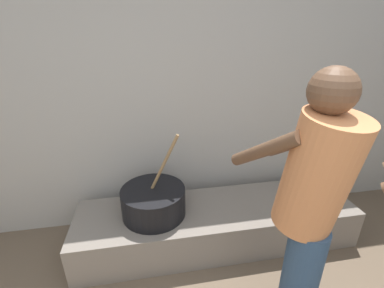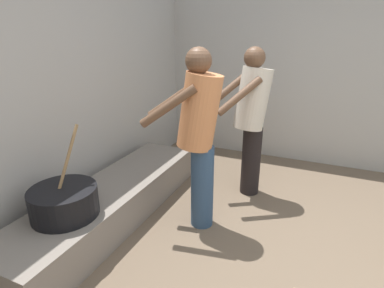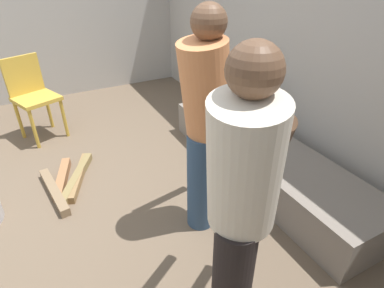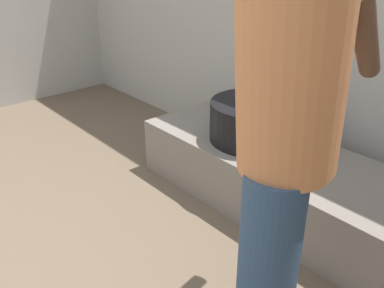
# 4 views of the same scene
# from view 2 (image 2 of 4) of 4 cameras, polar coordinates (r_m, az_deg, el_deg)

# --- Properties ---
(block_enclosure_rear) EXTENTS (5.53, 0.20, 2.23)m
(block_enclosure_rear) POSITION_cam_2_polar(r_m,az_deg,el_deg) (2.79, -29.60, 6.20)
(block_enclosure_rear) COLOR #ADA8A0
(block_enclosure_rear) RESTS_ON ground_plane
(block_enclosure_right) EXTENTS (0.20, 5.02, 2.23)m
(block_enclosure_right) POSITION_cam_2_polar(r_m,az_deg,el_deg) (4.32, 26.77, 10.66)
(block_enclosure_right) COLOR #ADA8A0
(block_enclosure_right) RESTS_ON ground_plane
(hearth_ledge) EXTENTS (2.30, 0.60, 0.34)m
(hearth_ledge) POSITION_cam_2_polar(r_m,az_deg,el_deg) (3.00, -14.63, -10.43)
(hearth_ledge) COLOR slate
(hearth_ledge) RESTS_ON ground_plane
(cooking_pot_main) EXTENTS (0.50, 0.50, 0.68)m
(cooking_pot_main) POSITION_cam_2_polar(r_m,az_deg,el_deg) (2.55, -22.65, -9.85)
(cooking_pot_main) COLOR black
(cooking_pot_main) RESTS_ON hearth_ledge
(cook_in_cream_shirt) EXTENTS (0.68, 0.68, 1.54)m
(cook_in_cream_shirt) POSITION_cam_2_polar(r_m,az_deg,el_deg) (3.16, 10.98, 5.32)
(cook_in_cream_shirt) COLOR black
(cook_in_cream_shirt) RESTS_ON ground_plane
(cook_in_orange_shirt) EXTENTS (0.51, 0.72, 1.56)m
(cook_in_orange_shirt) POSITION_cam_2_polar(r_m,az_deg,el_deg) (2.54, 1.28, 2.41)
(cook_in_orange_shirt) COLOR navy
(cook_in_orange_shirt) RESTS_ON ground_plane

